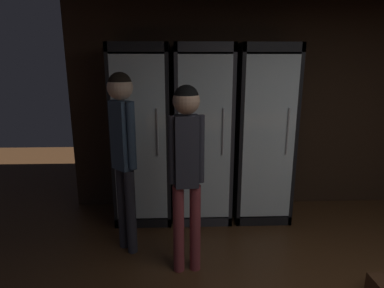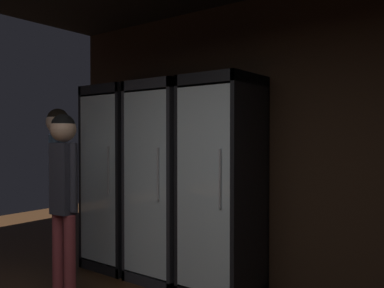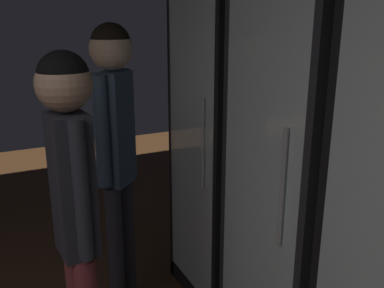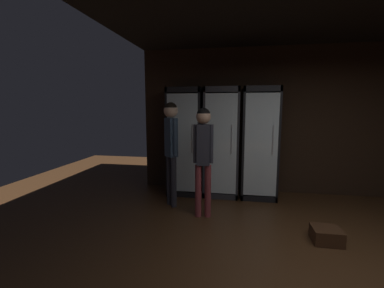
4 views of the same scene
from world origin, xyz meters
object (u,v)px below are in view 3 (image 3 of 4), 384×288
Objects in this scene: cooler_far_left at (242,147)px; shopper_near at (74,197)px; shopper_far at (115,133)px; cooler_left at (319,185)px.

cooler_far_left is 1.23m from shopper_near.
cooler_left is at bearing 44.46° from shopper_far.
shopper_far is (-0.10, -0.78, 0.16)m from cooler_far_left.
cooler_far_left is at bearing 82.62° from shopper_far.
shopper_far is (-0.79, -0.78, 0.16)m from cooler_left.
cooler_far_left is 0.80m from shopper_far.
shopper_far reaches higher than shopper_near.
cooler_far_left is 1.16× the size of shopper_far.
shopper_near is (-0.21, -1.13, 0.08)m from cooler_left.
cooler_far_left and cooler_left have the same top height.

